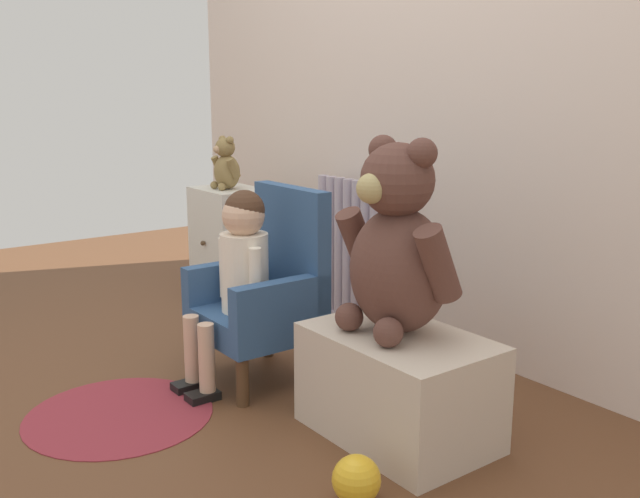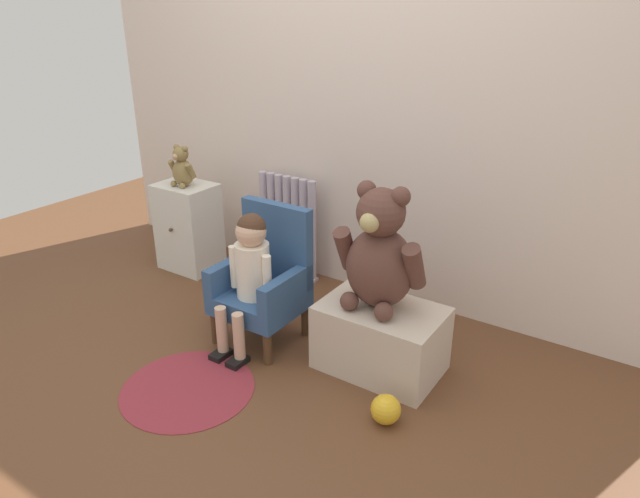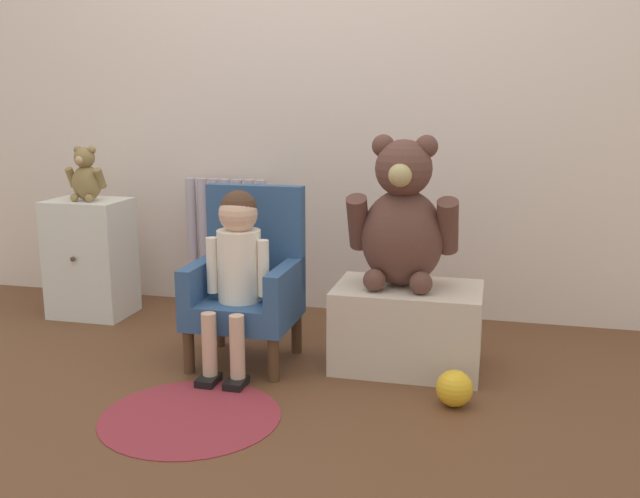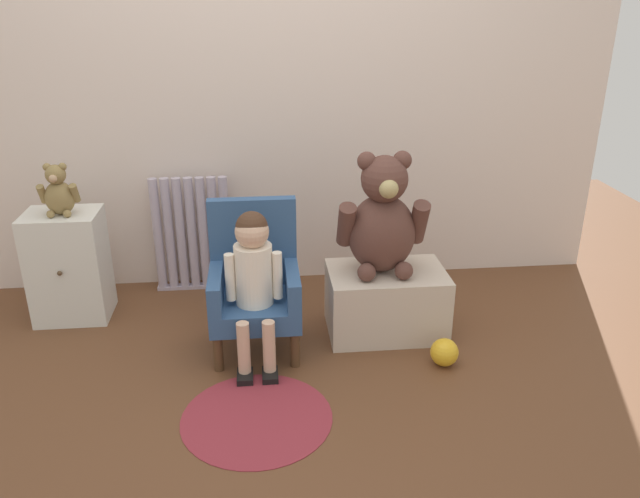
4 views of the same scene
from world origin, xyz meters
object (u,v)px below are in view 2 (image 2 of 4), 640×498
at_px(small_dresser, 189,227).
at_px(child_armchair, 265,280).
at_px(low_bench, 381,338).
at_px(small_teddy_bear, 182,168).
at_px(child_figure, 250,264).
at_px(toy_ball, 386,409).
at_px(large_teddy_bear, 380,255).
at_px(floor_rug, 188,388).
at_px(radiator, 288,227).

relative_size(small_dresser, child_armchair, 0.81).
distance_m(low_bench, small_teddy_bear, 1.68).
bearing_deg(small_teddy_bear, small_dresser, 128.93).
distance_m(small_dresser, low_bench, 1.62).
relative_size(child_figure, toy_ball, 5.50).
height_order(low_bench, large_teddy_bear, large_teddy_bear).
xyz_separation_m(floor_rug, toy_ball, (0.85, 0.30, 0.06)).
height_order(low_bench, small_teddy_bear, small_teddy_bear).
bearing_deg(radiator, low_bench, -31.03).
bearing_deg(toy_ball, radiator, 142.19).
xyz_separation_m(large_teddy_bear, floor_rug, (-0.62, -0.65, -0.58)).
bearing_deg(large_teddy_bear, toy_ball, -55.35).
height_order(child_armchair, large_teddy_bear, large_teddy_bear).
height_order(child_armchair, small_teddy_bear, small_teddy_bear).
bearing_deg(radiator, large_teddy_bear, -31.30).
relative_size(radiator, small_dresser, 1.15).
height_order(radiator, child_figure, child_figure).
bearing_deg(large_teddy_bear, small_dresser, 168.82).
relative_size(small_teddy_bear, floor_rug, 0.42).
xyz_separation_m(large_teddy_bear, toy_ball, (0.24, -0.34, -0.52)).
xyz_separation_m(child_armchair, low_bench, (0.64, 0.06, -0.16)).
relative_size(small_dresser, child_figure, 0.81).
bearing_deg(floor_rug, child_figure, 89.23).
relative_size(large_teddy_bear, small_teddy_bear, 2.28).
relative_size(radiator, large_teddy_bear, 1.12).
relative_size(radiator, child_armchair, 0.93).
relative_size(child_armchair, low_bench, 1.23).
bearing_deg(child_figure, small_dresser, 152.31).
distance_m(floor_rug, toy_ball, 0.91).
xyz_separation_m(radiator, low_bench, (0.98, -0.59, -0.16)).
distance_m(child_armchair, small_teddy_bear, 1.06).
height_order(small_dresser, floor_rug, small_dresser).
bearing_deg(radiator, child_armchair, -62.32).
relative_size(small_dresser, large_teddy_bear, 0.97).
height_order(small_dresser, toy_ball, small_dresser).
xyz_separation_m(low_bench, toy_ball, (0.21, -0.33, -0.10)).
bearing_deg(small_dresser, large_teddy_bear, -11.18).
distance_m(radiator, small_dresser, 0.66).
xyz_separation_m(child_figure, toy_ball, (0.85, -0.16, -0.39)).
bearing_deg(small_teddy_bear, low_bench, -10.79).
height_order(radiator, large_teddy_bear, large_teddy_bear).
distance_m(small_dresser, floor_rug, 1.37).
bearing_deg(child_figure, toy_ball, -10.48).
height_order(radiator, floor_rug, radiator).
bearing_deg(low_bench, floor_rug, -135.46).
bearing_deg(floor_rug, child_armchair, 89.38).
xyz_separation_m(radiator, small_teddy_bear, (-0.58, -0.29, 0.36)).
distance_m(radiator, toy_ball, 1.53).
xyz_separation_m(small_dresser, child_armchair, (0.94, -0.38, 0.04)).
height_order(radiator, toy_ball, radiator).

